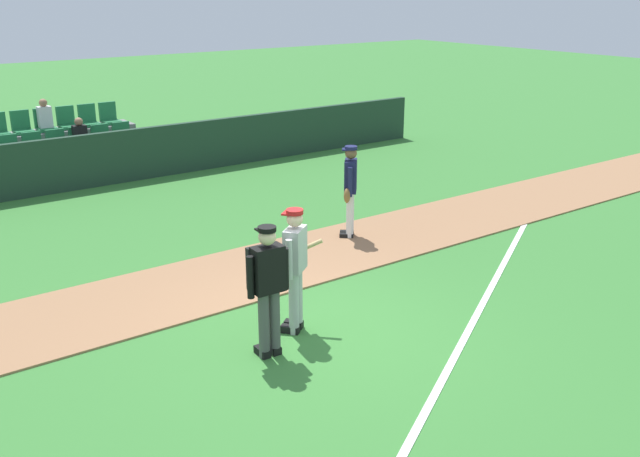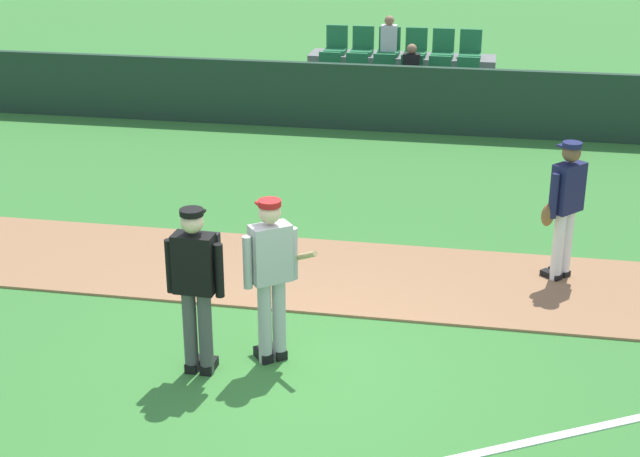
{
  "view_description": "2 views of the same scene",
  "coord_description": "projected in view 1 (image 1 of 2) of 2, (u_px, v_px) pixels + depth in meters",
  "views": [
    {
      "loc": [
        -5.19,
        -7.23,
        4.55
      ],
      "look_at": [
        1.04,
        1.29,
        0.95
      ],
      "focal_mm": 40.26,
      "sensor_mm": 36.0,
      "label": 1
    },
    {
      "loc": [
        1.88,
        -8.14,
        4.84
      ],
      "look_at": [
        0.04,
        1.68,
        0.91
      ],
      "focal_mm": 52.78,
      "sensor_mm": 36.0,
      "label": 2
    }
  ],
  "objects": [
    {
      "name": "ground_plane",
      "position": [
        315.0,
        332.0,
        9.89
      ],
      "size": [
        80.0,
        80.0,
        0.0
      ],
      "primitive_type": "plane",
      "color": "#387A33"
    },
    {
      "name": "infield_dirt_path",
      "position": [
        229.0,
        277.0,
        11.71
      ],
      "size": [
        28.0,
        2.18,
        0.03
      ],
      "primitive_type": "cube",
      "color": "#9E704C",
      "rests_on": "ground"
    },
    {
      "name": "foul_line_chalk",
      "position": [
        489.0,
        292.0,
        11.18
      ],
      "size": [
        10.42,
        6.12,
        0.01
      ],
      "primitive_type": "cube",
      "rotation": [
        0.0,
        0.0,
        0.53
      ],
      "color": "white",
      "rests_on": "ground"
    },
    {
      "name": "dugout_fence",
      "position": [
        84.0,
        162.0,
        16.72
      ],
      "size": [
        20.0,
        0.16,
        1.26
      ],
      "primitive_type": "cube",
      "color": "#1E3828",
      "rests_on": "ground"
    },
    {
      "name": "stadium_bleachers",
      "position": [
        65.0,
        156.0,
        17.88
      ],
      "size": [
        3.9,
        2.1,
        1.9
      ],
      "color": "slate",
      "rests_on": "ground"
    },
    {
      "name": "batter_grey_jersey",
      "position": [
        295.0,
        265.0,
        9.64
      ],
      "size": [
        0.72,
        0.69,
        1.76
      ],
      "color": "#B2B2B2",
      "rests_on": "ground"
    },
    {
      "name": "umpire_home_plate",
      "position": [
        267.0,
        284.0,
        8.97
      ],
      "size": [
        0.59,
        0.31,
        1.76
      ],
      "color": "#4C4C4C",
      "rests_on": "ground"
    },
    {
      "name": "runner_navy_jersey",
      "position": [
        350.0,
        189.0,
        13.3
      ],
      "size": [
        0.54,
        0.52,
        1.76
      ],
      "color": "white",
      "rests_on": "ground"
    }
  ]
}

